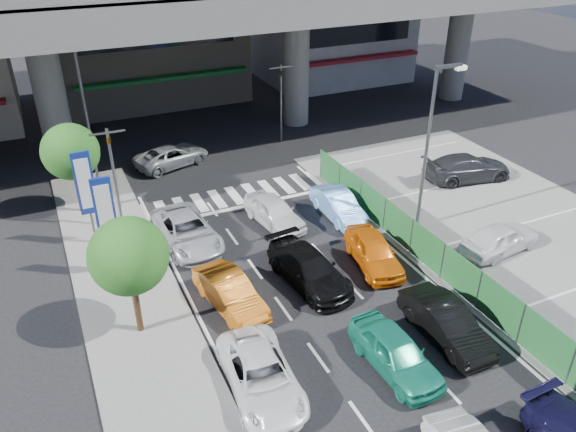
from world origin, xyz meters
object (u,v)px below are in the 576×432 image
parked_sedan_white (501,238)px  taxi_teal_mid (395,352)px  street_lamp_right (431,136)px  crossing_wagon_silver (172,156)px  taxi_orange_left (230,293)px  signboard_near (106,214)px  kei_truck_front_right (338,205)px  sedan_black_mid (309,269)px  wagon_silver_front_left (187,231)px  sedan_white_mid_left (261,376)px  tree_near (129,256)px  taxi_orange_right (374,252)px  hatch_black_mid_right (446,323)px  tree_far (70,152)px  sedan_white_front_mid (274,212)px  traffic_cone (422,235)px  street_lamp_left (87,100)px  parked_sedan_dgrey (467,168)px  traffic_light_left (111,155)px  signboard_far (85,186)px  traffic_light_right (281,84)px

parked_sedan_white → taxi_teal_mid: bearing=108.8°
street_lamp_right → crossing_wagon_silver: bearing=126.7°
taxi_orange_left → crossing_wagon_silver: (1.39, 14.32, -0.03)m
signboard_near → kei_truck_front_right: size_ratio=1.17×
sedan_black_mid → wagon_silver_front_left: size_ratio=0.96×
sedan_white_mid_left → crossing_wagon_silver: (1.94, 18.90, -0.00)m
tree_near → wagon_silver_front_left: bearing=57.8°
kei_truck_front_right → crossing_wagon_silver: kei_truck_front_right is taller
wagon_silver_front_left → crossing_wagon_silver: size_ratio=1.09×
taxi_teal_mid → taxi_orange_right: same height
sedan_white_mid_left → wagon_silver_front_left: size_ratio=0.92×
street_lamp_right → taxi_orange_left: (-10.60, -1.96, -4.11)m
hatch_black_mid_right → kei_truck_front_right: size_ratio=1.05×
tree_far → kei_truck_front_right: (11.80, -5.90, -2.73)m
sedan_white_front_mid → traffic_cone: 7.20m
street_lamp_left → wagon_silver_front_left: (2.65, -8.72, -4.08)m
taxi_orange_right → sedan_white_front_mid: size_ratio=1.00×
parked_sedan_white → parked_sedan_dgrey: (3.69, 6.62, 0.05)m
tree_near → taxi_orange_left: (3.57, 0.04, -2.72)m
sedan_white_front_mid → kei_truck_front_right: bearing=-19.8°
parked_sedan_dgrey → crossing_wagon_silver: bearing=67.2°
sedan_white_front_mid → crossing_wagon_silver: sedan_white_front_mid is taller
tree_near → wagon_silver_front_left: (3.32, 5.28, -2.70)m
taxi_orange_left → traffic_cone: bearing=-5.2°
traffic_light_left → taxi_orange_left: (2.77, -7.96, -3.27)m
signboard_far → hatch_black_mid_right: signboard_far is taller
street_lamp_right → signboard_near: street_lamp_right is taller
taxi_teal_mid → kei_truck_front_right: 10.68m
tree_near → sedan_white_front_mid: bearing=34.2°
sedan_white_front_mid → crossing_wagon_silver: bearing=99.1°
sedan_white_mid_left → traffic_cone: bearing=31.8°
sedan_white_mid_left → hatch_black_mid_right: 7.11m
signboard_far → signboard_near: bearing=-82.4°
sedan_white_mid_left → sedan_white_front_mid: size_ratio=1.12×
tree_near → taxi_orange_right: tree_near is taller
taxi_teal_mid → kei_truck_front_right: taxi_teal_mid is taller
taxi_orange_right → sedan_white_mid_left: bearing=-136.7°
kei_truck_front_right → parked_sedan_dgrey: (8.76, 0.64, 0.14)m
traffic_light_right → hatch_black_mid_right: traffic_light_right is taller
traffic_light_right → signboard_far: traffic_light_right is taller
sedan_white_mid_left → hatch_black_mid_right: (7.10, -0.46, 0.06)m
signboard_far → sedan_black_mid: signboard_far is taller
signboard_near → wagon_silver_front_left: signboard_near is taller
traffic_light_left → signboard_far: (-1.40, -1.01, -0.87)m
street_lamp_right → parked_sedan_dgrey: size_ratio=1.57×
sedan_black_mid → kei_truck_front_right: 5.90m
street_lamp_left → taxi_teal_mid: street_lamp_left is taller
wagon_silver_front_left → kei_truck_front_right: bearing=-9.1°
tree_near → crossing_wagon_silver: size_ratio=1.06×
sedan_white_front_mid → street_lamp_right: bearing=-35.0°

